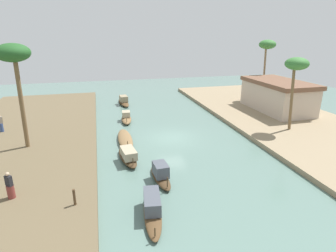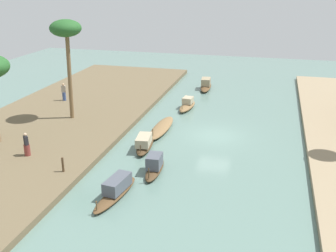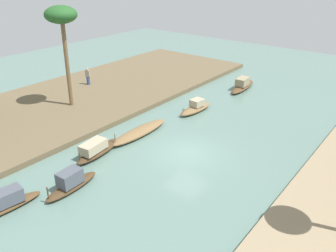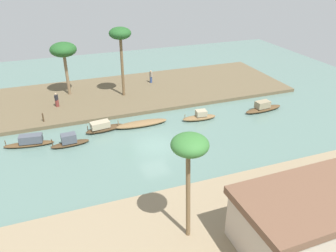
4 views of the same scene
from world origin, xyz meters
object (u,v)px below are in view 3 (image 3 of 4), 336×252
(sampan_near_left_bank, at_px, (196,108))
(person_on_near_bank, at_px, (88,77))
(sampan_with_tall_canopy, at_px, (139,132))
(palm_tree_left_near, at_px, (61,19))
(sampan_midstream, at_px, (243,85))
(sampan_downstream_large, at_px, (0,205))
(sampan_with_red_awning, at_px, (97,149))
(sampan_open_hull, at_px, (71,182))

(sampan_near_left_bank, xyz_separation_m, person_on_near_bank, (1.66, -11.68, 0.78))
(sampan_near_left_bank, height_order, sampan_with_tall_canopy, sampan_near_left_bank)
(sampan_near_left_bank, distance_m, palm_tree_left_near, 12.61)
(sampan_near_left_bank, height_order, sampan_midstream, sampan_midstream)
(sampan_near_left_bank, relative_size, palm_tree_left_near, 0.46)
(sampan_downstream_large, bearing_deg, sampan_near_left_bank, -173.74)
(sampan_with_red_awning, bearing_deg, sampan_with_tall_canopy, 169.79)
(sampan_with_tall_canopy, xyz_separation_m, palm_tree_left_near, (-0.05, -7.74, 7.18))
(sampan_open_hull, relative_size, sampan_downstream_large, 0.78)
(palm_tree_left_near, bearing_deg, sampan_with_red_awning, 62.93)
(sampan_with_red_awning, height_order, person_on_near_bank, person_on_near_bank)
(sampan_open_hull, bearing_deg, sampan_with_red_awning, -155.99)
(sampan_open_hull, bearing_deg, sampan_near_left_bank, -179.90)
(sampan_downstream_large, xyz_separation_m, sampan_midstream, (-24.18, 0.86, -0.01))
(sampan_with_red_awning, bearing_deg, sampan_downstream_large, -2.93)
(sampan_near_left_bank, xyz_separation_m, sampan_with_red_awning, (9.93, -0.95, 0.06))
(sampan_with_tall_canopy, relative_size, palm_tree_left_near, 0.67)
(palm_tree_left_near, bearing_deg, person_on_near_bank, -144.23)
(sampan_near_left_bank, distance_m, sampan_midstream, 7.53)
(sampan_with_red_awning, height_order, sampan_midstream, sampan_midstream)
(sampan_open_hull, distance_m, palm_tree_left_near, 13.68)
(sampan_downstream_large, relative_size, sampan_with_red_awning, 1.12)
(sampan_downstream_large, distance_m, person_on_near_bank, 18.77)
(sampan_open_hull, distance_m, person_on_near_bank, 17.07)
(sampan_open_hull, xyz_separation_m, person_on_near_bank, (-11.63, -12.47, 0.70))
(sampan_downstream_large, xyz_separation_m, sampan_with_tall_canopy, (-10.55, -0.34, -0.17))
(sampan_near_left_bank, bearing_deg, sampan_downstream_large, 3.16)
(sampan_midstream, bearing_deg, sampan_near_left_bank, -8.30)
(sampan_open_hull, relative_size, sampan_with_tall_canopy, 0.65)
(sampan_open_hull, xyz_separation_m, sampan_downstream_large, (3.37, -1.21, -0.02))
(sampan_with_tall_canopy, distance_m, sampan_midstream, 13.68)
(sampan_downstream_large, bearing_deg, palm_tree_left_near, -134.97)
(sampan_downstream_large, relative_size, sampan_midstream, 0.93)
(person_on_near_bank, bearing_deg, palm_tree_left_near, -77.93)
(sampan_open_hull, xyz_separation_m, sampan_near_left_bank, (-13.29, -0.79, -0.09))
(sampan_near_left_bank, bearing_deg, person_on_near_bank, -77.32)
(sampan_downstream_large, height_order, sampan_with_red_awning, sampan_with_red_awning)
(sampan_near_left_bank, relative_size, sampan_with_red_awning, 0.94)
(sampan_with_red_awning, relative_size, sampan_midstream, 0.83)
(sampan_midstream, distance_m, palm_tree_left_near, 17.71)
(sampan_open_hull, bearing_deg, sampan_downstream_large, -23.05)
(sampan_near_left_bank, bearing_deg, sampan_open_hull, 8.01)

